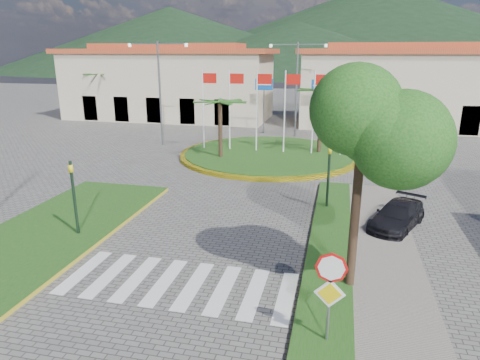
% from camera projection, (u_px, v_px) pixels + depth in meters
% --- Properties ---
extents(sidewalk_right, '(4.00, 28.00, 0.15)m').
position_uv_depth(sidewalk_right, '(371.00, 349.00, 10.74)').
color(sidewalk_right, gray).
rests_on(sidewalk_right, ground).
extents(verge_right, '(1.60, 28.00, 0.18)m').
position_uv_depth(verge_right, '(322.00, 342.00, 11.00)').
color(verge_right, '#1A4B15').
rests_on(verge_right, ground).
extents(median_left, '(5.00, 14.00, 0.18)m').
position_uv_depth(median_left, '(43.00, 237.00, 17.21)').
color(median_left, '#1A4B15').
rests_on(median_left, ground).
extents(crosswalk, '(8.00, 3.00, 0.01)m').
position_uv_depth(crosswalk, '(176.00, 283.00, 13.95)').
color(crosswalk, silver).
rests_on(crosswalk, ground).
extents(roundabout_island, '(12.70, 12.70, 6.00)m').
position_uv_depth(roundabout_island, '(269.00, 154.00, 30.67)').
color(roundabout_island, yellow).
rests_on(roundabout_island, ground).
extents(stop_sign, '(0.80, 0.11, 2.65)m').
position_uv_depth(stop_sign, '(330.00, 284.00, 10.46)').
color(stop_sign, slate).
rests_on(stop_sign, ground).
extents(deciduous_tree, '(3.60, 3.60, 6.80)m').
position_uv_depth(deciduous_tree, '(362.00, 128.00, 12.17)').
color(deciduous_tree, black).
rests_on(deciduous_tree, ground).
extents(traffic_light_left, '(0.15, 0.18, 3.20)m').
position_uv_depth(traffic_light_left, '(74.00, 192.00, 16.86)').
color(traffic_light_left, black).
rests_on(traffic_light_left, ground).
extents(traffic_light_right, '(0.15, 0.18, 3.20)m').
position_uv_depth(traffic_light_right, '(329.00, 171.00, 19.85)').
color(traffic_light_right, black).
rests_on(traffic_light_right, ground).
extents(traffic_light_far, '(0.18, 0.15, 3.20)m').
position_uv_depth(traffic_light_far, '(383.00, 125.00, 32.12)').
color(traffic_light_far, black).
rests_on(traffic_light_far, ground).
extents(direction_sign_west, '(1.60, 0.14, 5.20)m').
position_uv_depth(direction_sign_west, '(264.00, 94.00, 38.49)').
color(direction_sign_west, slate).
rests_on(direction_sign_west, ground).
extents(direction_sign_east, '(1.60, 0.14, 5.20)m').
position_uv_depth(direction_sign_east, '(320.00, 96.00, 37.39)').
color(direction_sign_east, slate).
rests_on(direction_sign_east, ground).
extents(street_lamp_centre, '(4.80, 0.16, 8.00)m').
position_uv_depth(street_lamp_centre, '(297.00, 85.00, 36.65)').
color(street_lamp_centre, slate).
rests_on(street_lamp_centre, ground).
extents(street_lamp_west, '(4.80, 0.16, 8.00)m').
position_uv_depth(street_lamp_west, '(160.00, 88.00, 33.26)').
color(street_lamp_west, slate).
rests_on(street_lamp_west, ground).
extents(building_left, '(23.32, 9.54, 8.05)m').
position_uv_depth(building_left, '(169.00, 83.00, 47.57)').
color(building_left, beige).
rests_on(building_left, ground).
extents(building_right, '(19.08, 9.54, 8.05)m').
position_uv_depth(building_right, '(396.00, 86.00, 42.30)').
color(building_right, beige).
rests_on(building_right, ground).
extents(hill_far_west, '(140.00, 140.00, 22.00)m').
position_uv_depth(hill_far_west, '(170.00, 40.00, 149.56)').
color(hill_far_west, black).
rests_on(hill_far_west, ground).
extents(hill_far_mid, '(180.00, 180.00, 30.00)m').
position_uv_depth(hill_far_mid, '(376.00, 28.00, 151.65)').
color(hill_far_mid, black).
rests_on(hill_far_mid, ground).
extents(hill_near_back, '(110.00, 110.00, 16.00)m').
position_uv_depth(hill_near_back, '(296.00, 49.00, 131.22)').
color(hill_near_back, black).
rests_on(hill_near_back, ground).
extents(white_van, '(4.90, 2.94, 1.27)m').
position_uv_depth(white_van, '(179.00, 114.00, 47.06)').
color(white_van, silver).
rests_on(white_van, ground).
extents(car_dark_a, '(3.97, 1.78, 1.32)m').
position_uv_depth(car_dark_a, '(242.00, 117.00, 44.49)').
color(car_dark_a, black).
rests_on(car_dark_a, ground).
extents(car_dark_b, '(3.39, 1.85, 1.06)m').
position_uv_depth(car_dark_b, '(332.00, 123.00, 41.87)').
color(car_dark_b, black).
rests_on(car_dark_b, ground).
extents(car_side_right, '(2.97, 4.11, 1.11)m').
position_uv_depth(car_side_right, '(397.00, 216.00, 18.18)').
color(car_side_right, black).
rests_on(car_side_right, ground).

